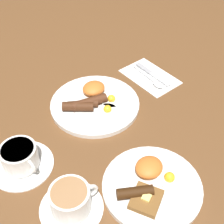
# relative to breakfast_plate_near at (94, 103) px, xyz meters

# --- Properties ---
(ground_plane) EXTENTS (3.00, 3.00, 0.00)m
(ground_plane) POSITION_rel_breakfast_plate_near_xyz_m (-0.00, 0.00, -0.01)
(ground_plane) COLOR brown
(breakfast_plate_near) EXTENTS (0.28, 0.28, 0.05)m
(breakfast_plate_near) POSITION_rel_breakfast_plate_near_xyz_m (0.00, 0.00, 0.00)
(breakfast_plate_near) COLOR white
(breakfast_plate_near) RESTS_ON ground_plane
(breakfast_plate_far) EXTENTS (0.25, 0.25, 0.05)m
(breakfast_plate_far) POSITION_rel_breakfast_plate_near_xyz_m (0.10, 0.33, -0.00)
(breakfast_plate_far) COLOR white
(breakfast_plate_far) RESTS_ON ground_plane
(teacup_near) EXTENTS (0.17, 0.17, 0.07)m
(teacup_near) POSITION_rel_breakfast_plate_near_xyz_m (0.29, 0.05, 0.02)
(teacup_near) COLOR white
(teacup_near) RESTS_ON ground_plane
(teacup_far) EXTENTS (0.15, 0.15, 0.07)m
(teacup_far) POSITION_rel_breakfast_plate_near_xyz_m (0.28, 0.23, 0.02)
(teacup_far) COLOR white
(teacup_far) RESTS_ON ground_plane
(napkin) EXTENTS (0.14, 0.21, 0.01)m
(napkin) POSITION_rel_breakfast_plate_near_xyz_m (-0.24, 0.02, -0.01)
(napkin) COLOR white
(napkin) RESTS_ON ground_plane
(knife) EXTENTS (0.03, 0.16, 0.01)m
(knife) POSITION_rel_breakfast_plate_near_xyz_m (-0.26, 0.01, -0.01)
(knife) COLOR silver
(knife) RESTS_ON napkin
(spoon) EXTENTS (0.04, 0.16, 0.01)m
(spoon) POSITION_rel_breakfast_plate_near_xyz_m (-0.23, 0.06, -0.01)
(spoon) COLOR silver
(spoon) RESTS_ON napkin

